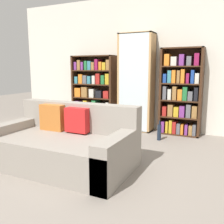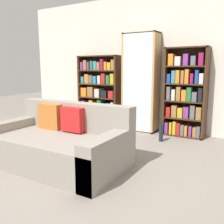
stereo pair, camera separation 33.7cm
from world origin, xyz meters
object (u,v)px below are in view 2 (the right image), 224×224
bookshelf_right (185,95)px  wine_bottle (161,133)px  bookshelf_left (100,91)px  couch (59,144)px  display_cabinet (141,83)px

bookshelf_right → wine_bottle: 0.88m
bookshelf_left → wine_bottle: (1.63, -0.57, -0.60)m
couch → wine_bottle: size_ratio=5.10×
couch → bookshelf_left: bearing=109.9°
display_cabinet → bookshelf_right: size_ratio=1.19×
display_cabinet → wine_bottle: bearing=-40.7°
bookshelf_left → wine_bottle: 1.83m
couch → bookshelf_right: 2.52m
display_cabinet → bookshelf_right: bearing=1.0°
bookshelf_left → wine_bottle: bearing=-19.2°
couch → display_cabinet: size_ratio=0.94×
display_cabinet → wine_bottle: (0.64, -0.55, -0.81)m
couch → wine_bottle: couch is taller
bookshelf_right → bookshelf_left: bearing=180.0°
bookshelf_right → couch: bearing=-115.6°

